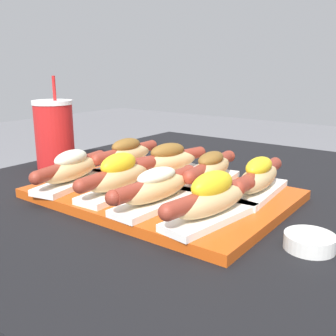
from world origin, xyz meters
TOP-DOWN VIEW (x-y plane):
  - patio_table at (0.00, 0.00)m, footprint 1.05×1.08m
  - serving_tray at (-0.05, -0.12)m, footprint 0.48×0.34m
  - hot_dog_0 at (-0.22, -0.21)m, footprint 0.09×0.22m
  - hot_dog_1 at (-0.10, -0.19)m, footprint 0.07×0.22m
  - hot_dog_2 at (-0.00, -0.20)m, footprint 0.07×0.22m
  - hot_dog_3 at (0.11, -0.20)m, footprint 0.09×0.22m
  - hot_dog_4 at (-0.22, -0.04)m, footprint 0.07×0.22m
  - hot_dog_5 at (-0.10, -0.04)m, footprint 0.10×0.22m
  - hot_dog_6 at (0.01, -0.04)m, footprint 0.08×0.22m
  - hot_dog_7 at (0.12, -0.04)m, footprint 0.07×0.22m
  - sauce_bowl at (0.26, -0.17)m, footprint 0.07×0.07m
  - drink_cup at (-0.42, -0.09)m, footprint 0.10×0.10m

SIDE VIEW (x-z plane):
  - patio_table at x=0.00m, z-range 0.00..0.70m
  - serving_tray at x=-0.05m, z-range 0.70..0.72m
  - sauce_bowl at x=0.26m, z-range 0.70..0.73m
  - hot_dog_2 at x=0.00m, z-range 0.72..0.79m
  - hot_dog_6 at x=0.01m, z-range 0.72..0.79m
  - hot_dog_0 at x=-0.22m, z-range 0.72..0.79m
  - hot_dog_4 at x=-0.22m, z-range 0.72..0.79m
  - hot_dog_7 at x=0.12m, z-range 0.72..0.79m
  - hot_dog_5 at x=-0.10m, z-range 0.72..0.79m
  - hot_dog_1 at x=-0.10m, z-range 0.72..0.80m
  - hot_dog_3 at x=0.11m, z-range 0.72..0.80m
  - drink_cup at x=-0.42m, z-range 0.67..0.90m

